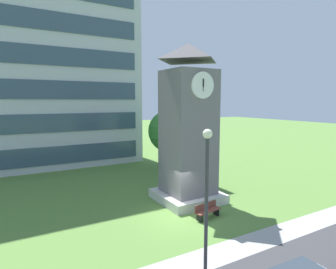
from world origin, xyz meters
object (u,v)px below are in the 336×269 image
at_px(tree_streetside, 169,131).
at_px(park_bench, 207,210).
at_px(clock_tower, 188,132).
at_px(street_lamp, 207,189).

bearing_deg(tree_streetside, park_bench, -109.54).
distance_m(clock_tower, street_lamp, 8.99).
relative_size(clock_tower, street_lamp, 1.81).
bearing_deg(street_lamp, tree_streetside, 64.37).
height_order(clock_tower, park_bench, clock_tower).
relative_size(park_bench, street_lamp, 0.31).
bearing_deg(park_bench, tree_streetside, 70.46).
xyz_separation_m(park_bench, tree_streetside, (4.18, 11.77, 3.42)).
relative_size(clock_tower, park_bench, 5.77).
height_order(street_lamp, tree_streetside, tree_streetside).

